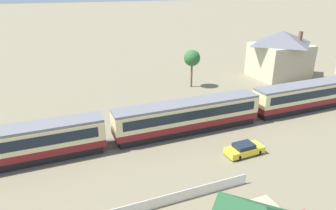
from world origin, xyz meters
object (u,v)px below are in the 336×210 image
(parked_car_yellow, at_px, (244,149))
(yard_tree_1, at_px, (192,58))
(passenger_train, at_px, (190,115))
(station_house_grey_roof, at_px, (280,54))

(parked_car_yellow, distance_m, yard_tree_1, 24.10)
(passenger_train, distance_m, yard_tree_1, 17.95)
(yard_tree_1, bearing_deg, passenger_train, -116.83)
(passenger_train, distance_m, parked_car_yellow, 8.09)
(passenger_train, bearing_deg, station_house_grey_roof, 29.17)
(station_house_grey_roof, bearing_deg, passenger_train, -150.83)
(passenger_train, bearing_deg, parked_car_yellow, -67.61)
(parked_car_yellow, bearing_deg, yard_tree_1, 76.15)
(parked_car_yellow, bearing_deg, station_house_grey_roof, 41.42)
(passenger_train, distance_m, station_house_grey_roof, 30.81)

